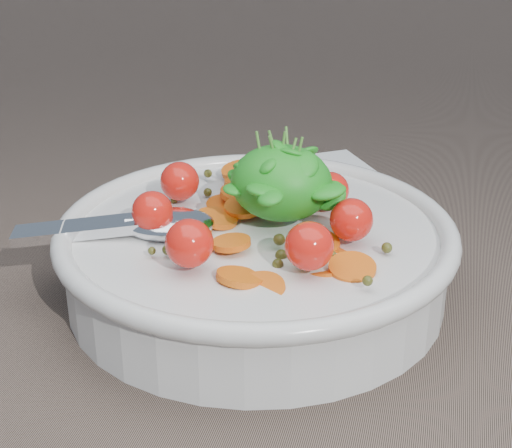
# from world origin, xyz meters

# --- Properties ---
(ground) EXTENTS (6.00, 6.00, 0.00)m
(ground) POSITION_xyz_m (0.00, 0.00, 0.00)
(ground) COLOR brown
(ground) RESTS_ON ground
(bowl) EXTENTS (0.32, 0.29, 0.12)m
(bowl) POSITION_xyz_m (-0.03, 0.01, 0.03)
(bowl) COLOR silver
(bowl) RESTS_ON ground
(napkin) EXTENTS (0.18, 0.18, 0.01)m
(napkin) POSITION_xyz_m (-0.03, 0.24, 0.00)
(napkin) COLOR white
(napkin) RESTS_ON ground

